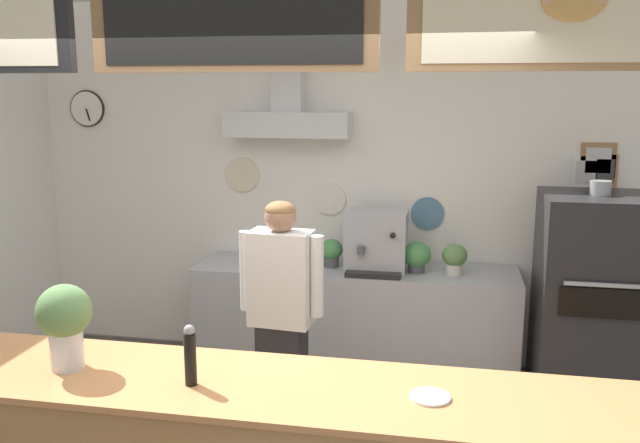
# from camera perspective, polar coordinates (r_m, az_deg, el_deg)

# --- Properties ---
(back_wall_assembly) EXTENTS (5.20, 2.75, 3.01)m
(back_wall_assembly) POSITION_cam_1_polar(r_m,az_deg,el_deg) (5.46, 0.76, 4.16)
(back_wall_assembly) COLOR #9E9E99
(back_wall_assembly) RESTS_ON ground_plane
(back_prep_counter) EXTENTS (2.54, 0.63, 0.88)m
(back_prep_counter) POSITION_cam_1_polar(r_m,az_deg,el_deg) (5.46, 2.94, -8.46)
(back_prep_counter) COLOR #A3A5AD
(back_prep_counter) RESTS_ON ground_plane
(pizza_oven) EXTENTS (0.74, 0.75, 1.66)m
(pizza_oven) POSITION_cam_1_polar(r_m,az_deg,el_deg) (5.14, 21.98, -6.50)
(pizza_oven) COLOR #232326
(pizza_oven) RESTS_ON ground_plane
(shop_worker) EXTENTS (0.53, 0.25, 1.62)m
(shop_worker) POSITION_cam_1_polar(r_m,az_deg,el_deg) (4.19, -3.27, -8.28)
(shop_worker) COLOR #232328
(shop_worker) RESTS_ON ground_plane
(espresso_machine) EXTENTS (0.46, 0.46, 0.46)m
(espresso_machine) POSITION_cam_1_polar(r_m,az_deg,el_deg) (5.23, 4.83, -1.69)
(espresso_machine) COLOR #A3A5AD
(espresso_machine) RESTS_ON back_prep_counter
(potted_sage) EXTENTS (0.18, 0.18, 0.22)m
(potted_sage) POSITION_cam_1_polar(r_m,az_deg,el_deg) (5.33, 0.96, -2.56)
(potted_sage) COLOR #4C4C51
(potted_sage) RESTS_ON back_prep_counter
(potted_oregano) EXTENTS (0.19, 0.19, 0.24)m
(potted_oregano) POSITION_cam_1_polar(r_m,az_deg,el_deg) (5.41, -3.92, -2.19)
(potted_oregano) COLOR #9E563D
(potted_oregano) RESTS_ON back_prep_counter
(potted_thyme) EXTENTS (0.19, 0.19, 0.23)m
(potted_thyme) POSITION_cam_1_polar(r_m,az_deg,el_deg) (5.22, 11.34, -3.03)
(potted_thyme) COLOR beige
(potted_thyme) RESTS_ON back_prep_counter
(potted_basil) EXTENTS (0.22, 0.22, 0.24)m
(potted_basil) POSITION_cam_1_polar(r_m,az_deg,el_deg) (5.22, 8.21, -2.90)
(potted_basil) COLOR #4C4C51
(potted_basil) RESTS_ON back_prep_counter
(condiment_plate) EXTENTS (0.17, 0.17, 0.01)m
(condiment_plate) POSITION_cam_1_polar(r_m,az_deg,el_deg) (2.95, 9.31, -14.47)
(condiment_plate) COLOR white
(condiment_plate) RESTS_ON service_counter
(basil_vase) EXTENTS (0.25, 0.25, 0.40)m
(basil_vase) POSITION_cam_1_polar(r_m,az_deg,el_deg) (3.33, -20.82, -7.95)
(basil_vase) COLOR silver
(basil_vase) RESTS_ON service_counter
(pepper_grinder) EXTENTS (0.05, 0.05, 0.28)m
(pepper_grinder) POSITION_cam_1_polar(r_m,az_deg,el_deg) (3.04, -10.95, -11.09)
(pepper_grinder) COLOR black
(pepper_grinder) RESTS_ON service_counter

